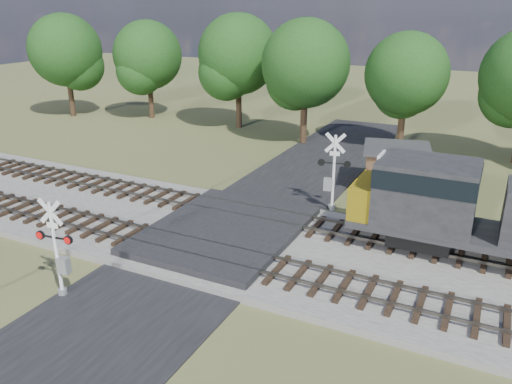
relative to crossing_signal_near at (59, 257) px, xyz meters
The scene contains 10 objects.
ground 8.03m from the crossing_signal_near, 66.02° to the left, with size 160.00×160.00×0.00m, color #49522C.
ballast_bed 15.33m from the crossing_signal_near, 30.14° to the left, with size 140.00×10.00×0.30m, color gray.
road 8.02m from the crossing_signal_near, 66.02° to the left, with size 7.00×60.00×0.08m, color black.
crossing_panel 8.41m from the crossing_signal_near, 67.43° to the left, with size 7.00×9.00×0.62m, color #262628.
track_near 8.25m from the crossing_signal_near, 39.27° to the left, with size 140.00×2.60×0.33m.
track_far 12.03m from the crossing_signal_near, 58.17° to the left, with size 140.00×2.60×0.33m.
crossing_signal_near is the anchor object (origin of this frame).
crossing_signal_far 15.16m from the crossing_signal_near, 63.26° to the left, with size 1.84×0.50×4.59m.
equipment_shed 20.97m from the crossing_signal_near, 63.41° to the left, with size 4.91×4.91×2.79m.
treeline 29.86m from the crossing_signal_near, 70.33° to the left, with size 80.12×11.71×11.07m.
Camera 1 is at (11.57, -19.47, 11.09)m, focal length 35.00 mm.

